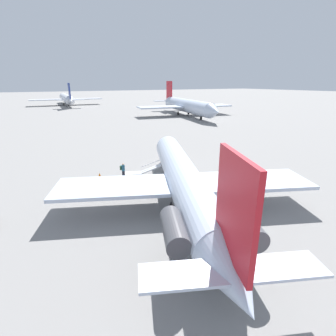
{
  "coord_description": "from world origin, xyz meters",
  "views": [
    {
      "loc": [
        -18.26,
        11.58,
        10.17
      ],
      "look_at": [
        3.37,
        -0.41,
        2.0
      ],
      "focal_mm": 28.0,
      "sensor_mm": 36.0,
      "label": 1
    }
  ],
  "objects_px": {
    "airplane_main": "(185,180)",
    "boarding_stairs": "(137,174)",
    "airplane_taxiing_distant": "(186,105)",
    "airplane_far_left": "(66,98)",
    "passenger": "(123,170)"
  },
  "relations": [
    {
      "from": "airplane_main",
      "to": "boarding_stairs",
      "type": "xyz_separation_m",
      "value": [
        8.48,
        0.84,
        -1.87
      ]
    },
    {
      "from": "airplane_main",
      "to": "airplane_taxiing_distant",
      "type": "height_order",
      "value": "airplane_taxiing_distant"
    },
    {
      "from": "airplane_taxiing_distant",
      "to": "airplane_far_left",
      "type": "relative_size",
      "value": 0.98
    },
    {
      "from": "airplane_taxiing_distant",
      "to": "passenger",
      "type": "relative_size",
      "value": 23.28
    },
    {
      "from": "airplane_taxiing_distant",
      "to": "airplane_far_left",
      "type": "distance_m",
      "value": 65.37
    },
    {
      "from": "airplane_main",
      "to": "airplane_far_left",
      "type": "distance_m",
      "value": 113.35
    },
    {
      "from": "boarding_stairs",
      "to": "passenger",
      "type": "distance_m",
      "value": 1.68
    },
    {
      "from": "airplane_main",
      "to": "airplane_taxiing_distant",
      "type": "xyz_separation_m",
      "value": [
        53.28,
        -34.41,
        0.86
      ]
    },
    {
      "from": "airplane_far_left",
      "to": "boarding_stairs",
      "type": "bearing_deg",
      "value": 178.76
    },
    {
      "from": "airplane_taxiing_distant",
      "to": "passenger",
      "type": "distance_m",
      "value": 57.69
    },
    {
      "from": "airplane_main",
      "to": "passenger",
      "type": "distance_m",
      "value": 9.26
    },
    {
      "from": "airplane_far_left",
      "to": "boarding_stairs",
      "type": "distance_m",
      "value": 105.0
    },
    {
      "from": "airplane_taxiing_distant",
      "to": "airplane_far_left",
      "type": "height_order",
      "value": "airplane_taxiing_distant"
    },
    {
      "from": "boarding_stairs",
      "to": "airplane_taxiing_distant",
      "type": "bearing_deg",
      "value": 73.92
    },
    {
      "from": "boarding_stairs",
      "to": "passenger",
      "type": "bearing_deg",
      "value": -172.33
    }
  ]
}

